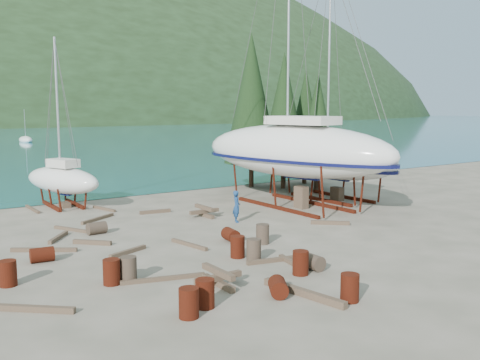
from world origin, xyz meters
TOP-DOWN VIEW (x-y plane):
  - ground at (0.00, 0.00)m, footprint 600.00×600.00m
  - far_house_right at (30.00, 190.00)m, footprint 6.60×5.60m
  - cypress_near_right at (12.50, 12.00)m, footprint 3.60×3.60m
  - cypress_mid_right at (14.00, 10.00)m, footprint 3.06×3.06m
  - cypress_back_left at (11.00, 14.00)m, footprint 4.14×4.14m
  - cypress_far_right at (15.50, 13.00)m, footprint 3.24×3.24m
  - moored_boat_mid at (10.00, 80.00)m, footprint 2.00×5.00m
  - large_sailboat_near at (8.26, 5.82)m, footprint 6.83×14.17m
  - large_sailboat_far at (11.95, 6.32)m, footprint 3.50×10.28m
  - small_sailboat_shore at (-3.30, 13.83)m, footprint 3.99×6.63m
  - worker at (2.84, 4.12)m, footprint 0.60×0.72m
  - drum_0 at (-6.34, -1.72)m, footprint 0.58×0.58m
  - drum_1 at (0.45, -4.36)m, footprint 0.61×0.90m
  - drum_2 at (-7.56, 2.40)m, footprint 0.94×0.67m
  - drum_3 at (-0.87, -7.48)m, footprint 0.58×0.58m
  - drum_5 at (1.22, -0.28)m, footprint 0.58×0.58m
  - drum_6 at (0.32, 0.91)m, footprint 0.70×0.95m
  - drum_7 at (-0.34, -4.58)m, footprint 0.58×0.58m
  - drum_8 at (-9.26, 0.14)m, footprint 0.58×0.58m
  - drum_9 at (-4.16, 5.71)m, footprint 0.90×0.62m
  - drum_10 at (-4.83, -5.36)m, footprint 0.58×0.58m
  - drum_12 at (-2.39, -5.84)m, footprint 0.96×1.05m
  - drum_13 at (-5.62, -5.76)m, footprint 0.58×0.58m
  - drum_14 at (-0.93, -1.44)m, footprint 0.58×0.58m
  - drum_16 at (-5.74, -1.75)m, footprint 0.58×0.58m
  - drum_17 at (-0.69, -2.21)m, footprint 0.58×0.58m
  - timber_0 at (-5.16, 13.67)m, footprint 0.19×2.64m
  - timber_1 at (6.45, 0.85)m, footprint 1.61×1.46m
  - timber_3 at (-4.72, -2.37)m, footprint 2.90×0.95m
  - timber_4 at (-5.97, 5.74)m, footprint 1.37×1.69m
  - timber_5 at (-0.11, -2.79)m, footprint 2.31×0.65m
  - timber_6 at (0.37, 8.74)m, footprint 1.81×0.48m
  - timber_7 at (0.24, -3.33)m, footprint 0.48×1.60m
  - timber_8 at (-5.02, 3.92)m, footprint 1.38×1.41m
  - timber_9 at (-1.67, 11.34)m, footprint 0.66×2.06m
  - timber_10 at (-3.00, 8.76)m, footprint 2.27×1.50m
  - timber_11 at (-1.66, 1.22)m, footprint 0.55×2.31m
  - timber_12 at (-4.33, 1.61)m, footprint 1.89×0.89m
  - timber_14 at (-9.16, -2.75)m, footprint 2.02×1.82m
  - timber_15 at (-4.86, 6.89)m, footprint 1.31×2.41m
  - timber_16 at (-1.75, -6.32)m, footprint 0.74×3.24m
  - timber_17 at (-7.10, 3.91)m, footprint 2.37×1.69m
  - timber_pile_fore at (-3.45, -3.93)m, footprint 1.80×1.80m
  - timber_pile_aft at (2.19, 6.32)m, footprint 1.80×1.80m

SIDE VIEW (x-z plane):
  - ground at x=0.00m, z-range 0.00..0.00m
  - timber_0 at x=-5.16m, z-range 0.00..0.14m
  - timber_15 at x=-4.86m, z-range 0.00..0.15m
  - timber_3 at x=-4.72m, z-range 0.00..0.15m
  - timber_9 at x=-1.67m, z-range 0.00..0.15m
  - timber_11 at x=-1.66m, z-range 0.00..0.15m
  - timber_5 at x=-0.11m, z-range 0.00..0.16m
  - timber_17 at x=-7.10m, z-range 0.00..0.16m
  - timber_10 at x=-3.00m, z-range 0.00..0.16m
  - timber_12 at x=-4.33m, z-range 0.00..0.17m
  - timber_4 at x=-5.97m, z-range 0.00..0.17m
  - timber_7 at x=0.24m, z-range 0.00..0.17m
  - timber_14 at x=-9.16m, z-range 0.00..0.18m
  - timber_8 at x=-5.02m, z-range 0.00..0.19m
  - timber_6 at x=0.37m, z-range 0.00..0.19m
  - timber_1 at x=6.45m, z-range 0.00..0.19m
  - timber_16 at x=-1.75m, z-range 0.00..0.23m
  - drum_1 at x=0.45m, z-range 0.00..0.58m
  - drum_2 at x=-7.56m, z-range 0.00..0.58m
  - drum_6 at x=0.32m, z-range 0.00..0.58m
  - drum_9 at x=-4.16m, z-range 0.00..0.58m
  - drum_12 at x=-2.39m, z-range 0.00..0.58m
  - timber_pile_fore at x=-3.45m, z-range 0.00..0.60m
  - timber_pile_aft at x=2.19m, z-range 0.00..0.60m
  - moored_boat_mid at x=10.00m, z-range -2.64..3.41m
  - drum_0 at x=-6.34m, z-range 0.00..0.88m
  - drum_3 at x=-0.87m, z-range 0.00..0.88m
  - drum_5 at x=1.22m, z-range 0.00..0.88m
  - drum_7 at x=-0.34m, z-range 0.00..0.88m
  - drum_8 at x=-9.26m, z-range 0.00..0.88m
  - drum_10 at x=-4.83m, z-range 0.00..0.88m
  - drum_13 at x=-5.62m, z-range 0.00..0.88m
  - drum_14 at x=-0.93m, z-range 0.00..0.88m
  - drum_16 at x=-5.74m, z-range 0.00..0.88m
  - drum_17 at x=-0.69m, z-range 0.00..0.88m
  - worker at x=2.84m, z-range 0.00..1.67m
  - small_sailboat_shore at x=-3.30m, z-range -3.39..6.74m
  - large_sailboat_far at x=11.95m, z-range -5.39..10.64m
  - far_house_right at x=30.00m, z-range 0.12..5.72m
  - large_sailboat_near at x=8.26m, z-range -7.28..14.18m
  - cypress_mid_right at x=14.00m, z-range 0.67..9.17m
  - cypress_far_right at x=15.50m, z-range 0.71..9.71m
  - cypress_near_right at x=12.50m, z-range 0.79..10.79m
  - cypress_back_left at x=11.00m, z-range 0.91..12.41m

